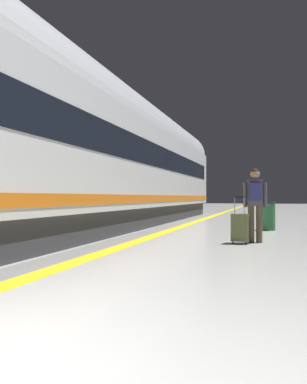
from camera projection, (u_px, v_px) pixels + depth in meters
name	position (u px, v px, depth m)	size (l,w,h in m)	color
safety_line_strip	(166.00, 232.00, 11.38)	(0.36, 80.00, 0.01)	yellow
tactile_edge_band	(154.00, 231.00, 11.50)	(0.74, 80.00, 0.01)	slate
high_speed_train	(79.00, 147.00, 10.82)	(2.94, 28.76, 4.97)	#38383D
passenger_near	(255.00, 199.00, 8.68)	(0.53, 0.35, 1.72)	brown
suitcase_near	(240.00, 228.00, 8.46)	(0.39, 0.26, 1.07)	#596038
waste_bin	(268.00, 216.00, 11.87)	(0.46, 0.46, 0.91)	#2D6638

